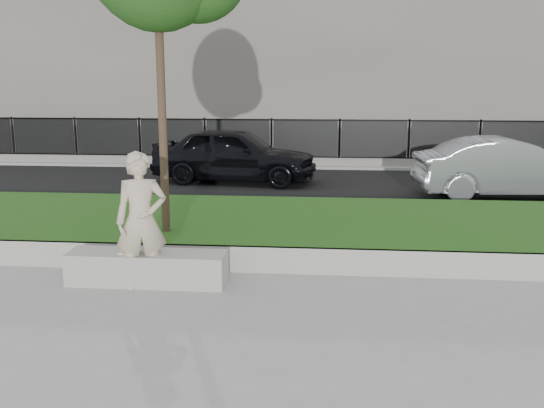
# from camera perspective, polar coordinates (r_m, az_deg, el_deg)

# --- Properties ---
(ground) EXTENTS (90.00, 90.00, 0.00)m
(ground) POSITION_cam_1_polar(r_m,az_deg,el_deg) (8.23, -3.69, -8.63)
(ground) COLOR gray
(ground) RESTS_ON ground
(grass_bank) EXTENTS (34.00, 4.00, 0.40)m
(grass_bank) POSITION_cam_1_polar(r_m,az_deg,el_deg) (11.02, -1.29, -2.27)
(grass_bank) COLOR black
(grass_bank) RESTS_ON ground
(grass_kerb) EXTENTS (34.00, 0.08, 0.40)m
(grass_kerb) POSITION_cam_1_polar(r_m,az_deg,el_deg) (9.14, -2.70, -5.21)
(grass_kerb) COLOR #98958E
(grass_kerb) RESTS_ON ground
(street) EXTENTS (34.00, 7.00, 0.04)m
(street) POSITION_cam_1_polar(r_m,az_deg,el_deg) (16.42, 0.90, 1.73)
(street) COLOR black
(street) RESTS_ON ground
(far_pavement) EXTENTS (34.00, 3.00, 0.12)m
(far_pavement) POSITION_cam_1_polar(r_m,az_deg,el_deg) (20.85, 1.85, 3.96)
(far_pavement) COLOR gray
(far_pavement) RESTS_ON ground
(iron_fence) EXTENTS (32.00, 0.30, 1.50)m
(iron_fence) POSITION_cam_1_polar(r_m,az_deg,el_deg) (19.80, 1.69, 4.96)
(iron_fence) COLOR slate
(iron_fence) RESTS_ON far_pavement
(building_facade) EXTENTS (34.00, 10.00, 10.00)m
(building_facade) POSITION_cam_1_polar(r_m,az_deg,el_deg) (27.74, 2.84, 16.09)
(building_facade) COLOR #67625A
(building_facade) RESTS_ON ground
(stone_bench) EXTENTS (2.24, 0.56, 0.46)m
(stone_bench) POSITION_cam_1_polar(r_m,az_deg,el_deg) (8.81, -11.66, -5.91)
(stone_bench) COLOR #98958E
(stone_bench) RESTS_ON ground
(man) EXTENTS (0.80, 0.65, 1.90)m
(man) POSITION_cam_1_polar(r_m,az_deg,el_deg) (8.49, -12.19, -1.55)
(man) COLOR beige
(man) RESTS_ON ground
(book) EXTENTS (0.20, 0.15, 0.02)m
(book) POSITION_cam_1_polar(r_m,az_deg,el_deg) (8.75, -13.56, -4.48)
(book) COLOR beige
(book) RESTS_ON stone_bench
(car_dark) EXTENTS (4.71, 2.39, 1.54)m
(car_dark) POSITION_cam_1_polar(r_m,az_deg,el_deg) (16.80, -3.53, 4.65)
(car_dark) COLOR black
(car_dark) RESTS_ON street
(car_silver) EXTENTS (4.49, 1.88, 1.44)m
(car_silver) POSITION_cam_1_polar(r_m,az_deg,el_deg) (15.65, 21.34, 3.19)
(car_silver) COLOR gray
(car_silver) RESTS_ON street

